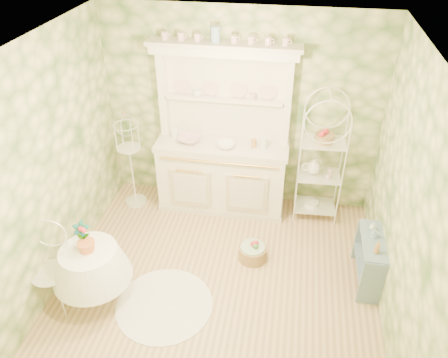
% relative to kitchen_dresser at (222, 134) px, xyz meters
% --- Properties ---
extents(floor, '(3.60, 3.60, 0.00)m').
position_rel_kitchen_dresser_xyz_m(floor, '(0.20, -1.52, -1.15)').
color(floor, tan).
rests_on(floor, ground).
extents(ceiling, '(3.60, 3.60, 0.00)m').
position_rel_kitchen_dresser_xyz_m(ceiling, '(0.20, -1.52, 1.56)').
color(ceiling, white).
rests_on(ceiling, floor).
extents(wall_left, '(3.60, 3.60, 0.00)m').
position_rel_kitchen_dresser_xyz_m(wall_left, '(-1.60, -1.52, 0.21)').
color(wall_left, beige).
rests_on(wall_left, floor).
extents(wall_right, '(3.60, 3.60, 0.00)m').
position_rel_kitchen_dresser_xyz_m(wall_right, '(2.00, -1.52, 0.21)').
color(wall_right, beige).
rests_on(wall_right, floor).
extents(wall_back, '(3.60, 3.60, 0.00)m').
position_rel_kitchen_dresser_xyz_m(wall_back, '(0.20, 0.28, 0.21)').
color(wall_back, beige).
rests_on(wall_back, floor).
extents(wall_front, '(3.60, 3.60, 0.00)m').
position_rel_kitchen_dresser_xyz_m(wall_front, '(0.20, -3.32, 0.21)').
color(wall_front, beige).
rests_on(wall_front, floor).
extents(kitchen_dresser, '(1.87, 0.61, 2.29)m').
position_rel_kitchen_dresser_xyz_m(kitchen_dresser, '(0.00, 0.00, 0.00)').
color(kitchen_dresser, white).
rests_on(kitchen_dresser, floor).
extents(bakers_rack, '(0.60, 0.44, 1.86)m').
position_rel_kitchen_dresser_xyz_m(bakers_rack, '(1.29, 0.01, -0.22)').
color(bakers_rack, white).
rests_on(bakers_rack, floor).
extents(side_shelf, '(0.30, 0.68, 0.56)m').
position_rel_kitchen_dresser_xyz_m(side_shelf, '(1.88, -1.14, -0.86)').
color(side_shelf, '#6D8A9F').
rests_on(side_shelf, floor).
extents(round_table, '(0.75, 0.75, 0.65)m').
position_rel_kitchen_dresser_xyz_m(round_table, '(-1.07, -1.91, -0.82)').
color(round_table, white).
rests_on(round_table, floor).
extents(cafe_chair, '(0.45, 0.45, 0.86)m').
position_rel_kitchen_dresser_xyz_m(cafe_chair, '(-1.48, -2.04, -0.71)').
color(cafe_chair, white).
rests_on(cafe_chair, floor).
extents(birdcage_stand, '(0.35, 0.35, 1.42)m').
position_rel_kitchen_dresser_xyz_m(birdcage_stand, '(-1.24, -0.15, -0.43)').
color(birdcage_stand, white).
rests_on(birdcage_stand, floor).
extents(floor_basket, '(0.34, 0.34, 0.21)m').
position_rel_kitchen_dresser_xyz_m(floor_basket, '(0.55, -1.01, -1.04)').
color(floor_basket, '#A48055').
rests_on(floor_basket, floor).
extents(lace_rug, '(1.22, 1.22, 0.01)m').
position_rel_kitchen_dresser_xyz_m(lace_rug, '(-0.32, -1.89, -1.14)').
color(lace_rug, white).
rests_on(lace_rug, floor).
extents(bowl_floral, '(0.34, 0.34, 0.07)m').
position_rel_kitchen_dresser_xyz_m(bowl_floral, '(-0.43, -0.03, -0.13)').
color(bowl_floral, white).
rests_on(bowl_floral, kitchen_dresser).
extents(bowl_white, '(0.27, 0.27, 0.07)m').
position_rel_kitchen_dresser_xyz_m(bowl_white, '(0.07, -0.09, -0.13)').
color(bowl_white, white).
rests_on(bowl_white, kitchen_dresser).
extents(cup_left, '(0.15, 0.15, 0.09)m').
position_rel_kitchen_dresser_xyz_m(cup_left, '(-0.35, 0.16, 0.47)').
color(cup_left, white).
rests_on(cup_left, kitchen_dresser).
extents(cup_right, '(0.12, 0.12, 0.09)m').
position_rel_kitchen_dresser_xyz_m(cup_right, '(0.36, 0.16, 0.47)').
color(cup_right, white).
rests_on(cup_right, kitchen_dresser).
extents(potted_geranium, '(0.19, 0.15, 0.33)m').
position_rel_kitchen_dresser_xyz_m(potted_geranium, '(-1.11, -1.88, -0.30)').
color(potted_geranium, '#3F7238').
rests_on(potted_geranium, round_table).
extents(bottle_amber, '(0.08, 0.08, 0.15)m').
position_rel_kitchen_dresser_xyz_m(bottle_amber, '(1.88, -1.34, -0.46)').
color(bottle_amber, '#B67F40').
rests_on(bottle_amber, side_shelf).
extents(bottle_blue, '(0.06, 0.06, 0.11)m').
position_rel_kitchen_dresser_xyz_m(bottle_blue, '(1.88, -1.09, -0.49)').
color(bottle_blue, '#8CB3D4').
rests_on(bottle_blue, side_shelf).
extents(bottle_glass, '(0.08, 0.08, 0.09)m').
position_rel_kitchen_dresser_xyz_m(bottle_glass, '(1.88, -0.96, -0.50)').
color(bottle_glass, silver).
rests_on(bottle_glass, side_shelf).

